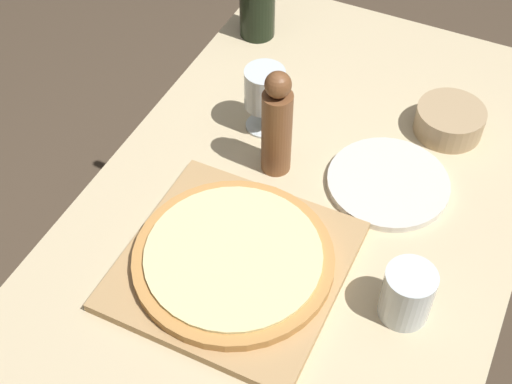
{
  "coord_description": "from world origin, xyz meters",
  "views": [
    {
      "loc": [
        0.28,
        -0.81,
        1.71
      ],
      "look_at": [
        -0.07,
        -0.08,
        0.8
      ],
      "focal_mm": 50.0,
      "sensor_mm": 36.0,
      "label": 1
    }
  ],
  "objects_px": {
    "wine_glass": "(265,90)",
    "pepper_mill": "(277,125)",
    "pizza": "(233,258)",
    "small_bowl": "(450,120)"
  },
  "relations": [
    {
      "from": "pizza",
      "to": "wine_glass",
      "type": "relative_size",
      "value": 2.41
    },
    {
      "from": "pepper_mill",
      "to": "wine_glass",
      "type": "xyz_separation_m",
      "value": [
        -0.07,
        0.09,
        -0.01
      ]
    },
    {
      "from": "pizza",
      "to": "pepper_mill",
      "type": "distance_m",
      "value": 0.26
    },
    {
      "from": "wine_glass",
      "to": "small_bowl",
      "type": "distance_m",
      "value": 0.37
    },
    {
      "from": "pizza",
      "to": "small_bowl",
      "type": "distance_m",
      "value": 0.53
    },
    {
      "from": "pizza",
      "to": "small_bowl",
      "type": "height_order",
      "value": "small_bowl"
    },
    {
      "from": "wine_glass",
      "to": "pepper_mill",
      "type": "bearing_deg",
      "value": -53.82
    },
    {
      "from": "wine_glass",
      "to": "pizza",
      "type": "bearing_deg",
      "value": -73.22
    },
    {
      "from": "pizza",
      "to": "small_bowl",
      "type": "xyz_separation_m",
      "value": [
        0.23,
        0.48,
        -0.0
      ]
    },
    {
      "from": "pizza",
      "to": "small_bowl",
      "type": "relative_size",
      "value": 2.49
    }
  ]
}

